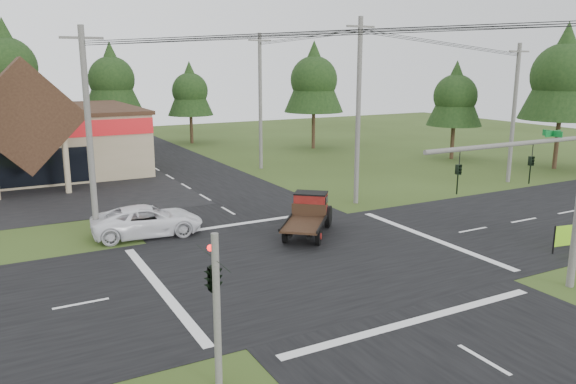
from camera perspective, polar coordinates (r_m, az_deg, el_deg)
ground at (r=25.62m, az=2.53°, el=-6.97°), size 120.00×120.00×0.00m
road_ns at (r=25.62m, az=2.53°, el=-6.95°), size 12.00×120.00×0.02m
road_ew at (r=25.62m, az=2.53°, el=-6.94°), size 120.00×12.00×0.02m
traffic_signal_mast at (r=22.90m, az=25.36°, el=0.89°), size 8.12×0.24×7.00m
traffic_signal_corner at (r=15.12m, az=-7.62°, el=-7.19°), size 0.53×2.48×4.40m
utility_pole_nw at (r=29.18m, az=-19.56°, el=5.63°), size 2.00×0.30×10.50m
utility_pole_ne at (r=35.31m, az=7.15°, el=8.20°), size 2.00×0.30×11.50m
utility_pole_far at (r=44.94m, az=21.97°, el=7.52°), size 2.00×0.30×10.20m
utility_pole_n at (r=47.39m, az=-2.83°, el=9.25°), size 2.00×0.30×11.20m
tree_row_c at (r=61.70m, az=-26.72°, el=11.53°), size 7.28×7.28×13.13m
tree_row_d at (r=63.89m, az=-17.51°, el=11.08°), size 6.16×6.16×11.11m
tree_row_e at (r=64.06m, az=-9.94°, el=10.27°), size 5.04×5.04×9.09m
tree_side_ne at (r=59.11m, az=2.65°, el=11.55°), size 6.16×6.16×11.11m
tree_side_e_near at (r=54.58m, az=16.65°, el=9.52°), size 5.04×5.04×9.09m
tree_side_e_far at (r=52.36m, az=26.25°, el=10.85°), size 6.72×6.72×12.12m
antique_flatbed_truck at (r=28.97m, az=1.98°, el=-2.43°), size 4.74×5.08×2.11m
white_pickup at (r=29.96m, az=-14.08°, el=-2.84°), size 5.87×3.19×1.56m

